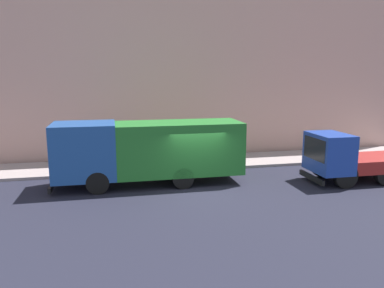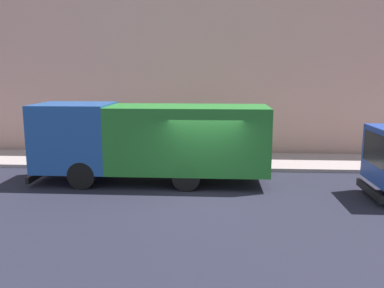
# 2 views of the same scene
# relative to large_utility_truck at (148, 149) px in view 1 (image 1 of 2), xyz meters

# --- Properties ---
(ground) EXTENTS (80.00, 80.00, 0.00)m
(ground) POSITION_rel_large_utility_truck_xyz_m (-1.17, -2.07, -1.66)
(ground) COLOR #1F202F
(sidewalk) EXTENTS (3.27, 30.00, 0.14)m
(sidewalk) POSITION_rel_large_utility_truck_xyz_m (3.47, -2.07, -1.59)
(sidewalk) COLOR #9D8E8E
(sidewalk) RESTS_ON ground
(building_facade) EXTENTS (0.50, 30.00, 10.24)m
(building_facade) POSITION_rel_large_utility_truck_xyz_m (5.60, -2.07, 3.46)
(building_facade) COLOR #D6A193
(building_facade) RESTS_ON ground
(large_utility_truck) EXTENTS (2.35, 8.62, 2.93)m
(large_utility_truck) POSITION_rel_large_utility_truck_xyz_m (0.00, 0.00, 0.00)
(large_utility_truck) COLOR #1E4B95
(large_utility_truck) RESTS_ON ground
(small_flatbed_truck) EXTENTS (2.20, 4.91, 2.35)m
(small_flatbed_truck) POSITION_rel_large_utility_truck_xyz_m (-1.54, -9.27, -0.54)
(small_flatbed_truck) COLOR #1C3EA2
(small_flatbed_truck) RESTS_ON ground
(pedestrian_walking) EXTENTS (0.46, 0.46, 1.78)m
(pedestrian_walking) POSITION_rel_large_utility_truck_xyz_m (2.34, 2.36, -0.57)
(pedestrian_walking) COLOR #534E42
(pedestrian_walking) RESTS_ON sidewalk
(traffic_cone_orange) EXTENTS (0.42, 0.42, 0.61)m
(traffic_cone_orange) POSITION_rel_large_utility_truck_xyz_m (2.41, 2.52, -1.21)
(traffic_cone_orange) COLOR orange
(traffic_cone_orange) RESTS_ON sidewalk
(street_sign_post) EXTENTS (0.44, 0.08, 2.48)m
(street_sign_post) POSITION_rel_large_utility_truck_xyz_m (2.20, 0.58, -0.05)
(street_sign_post) COLOR #4C5156
(street_sign_post) RESTS_ON sidewalk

